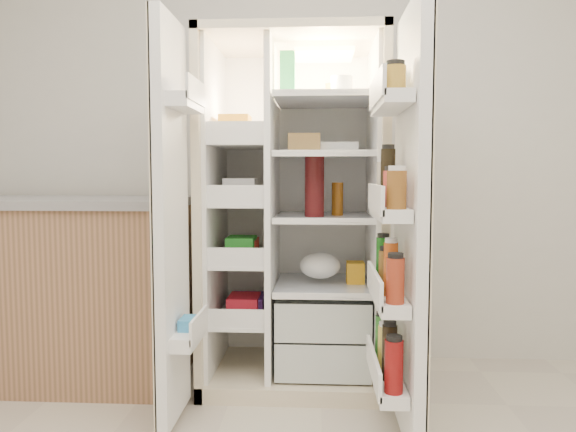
{
  "coord_description": "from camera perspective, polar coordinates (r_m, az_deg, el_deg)",
  "views": [
    {
      "loc": [
        -0.02,
        -1.24,
        1.1
      ],
      "look_at": [
        -0.16,
        1.25,
        0.91
      ],
      "focal_mm": 34.0,
      "sensor_mm": 36.0,
      "label": 1
    }
  ],
  "objects": [
    {
      "name": "refrigerator",
      "position": [
        2.92,
        0.95,
        -2.61
      ],
      "size": [
        0.92,
        0.7,
        1.8
      ],
      "color": "beige",
      "rests_on": "floor"
    },
    {
      "name": "fridge_door",
      "position": [
        2.24,
        12.21,
        -1.52
      ],
      "size": [
        0.17,
        0.58,
        1.72
      ],
      "color": "white",
      "rests_on": "floor"
    },
    {
      "name": "freezer_door",
      "position": [
        2.39,
        -12.06,
        -0.75
      ],
      "size": [
        0.15,
        0.4,
        1.72
      ],
      "color": "white",
      "rests_on": "floor"
    },
    {
      "name": "wall_back",
      "position": [
        3.25,
        3.56,
        8.78
      ],
      "size": [
        4.0,
        0.02,
        2.7
      ],
      "primitive_type": "cube",
      "color": "beige",
      "rests_on": "floor"
    },
    {
      "name": "kitchen_counter",
      "position": [
        3.2,
        -22.57,
        -6.95
      ],
      "size": [
        1.34,
        0.71,
        0.97
      ],
      "color": "#A67453",
      "rests_on": "floor"
    }
  ]
}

